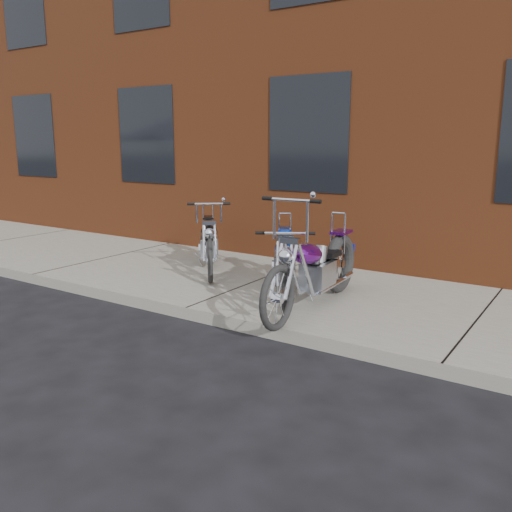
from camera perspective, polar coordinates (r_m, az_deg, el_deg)
The scene contains 6 objects.
ground at distance 6.59m, azimuth -7.36°, elevation -6.66°, with size 120.00×120.00×0.00m, color black.
sidewalk at distance 7.71m, azimuth -0.08°, elevation -3.19°, with size 22.00×3.00×0.15m, color gray.
building_brick at distance 13.48m, azimuth 16.35°, elevation 19.68°, with size 22.00×10.00×8.00m, color brown.
chopper_purple at distance 6.41m, azimuth 6.21°, elevation -1.66°, with size 0.60×2.44×1.37m.
chopper_blue at distance 7.01m, azimuth 3.04°, elevation -0.75°, with size 1.22×1.96×0.97m.
chopper_third at distance 8.33m, azimuth -4.95°, elevation 1.21°, with size 1.45×1.74×1.10m.
Camera 1 is at (4.11, -4.70, 2.10)m, focal length 38.00 mm.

